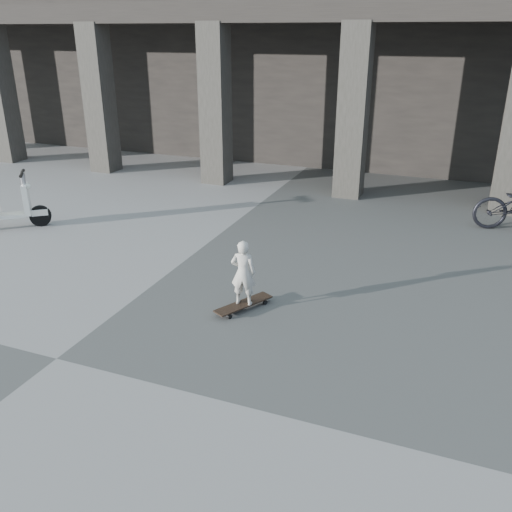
% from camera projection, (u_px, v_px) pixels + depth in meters
% --- Properties ---
extents(ground, '(90.00, 90.00, 0.00)m').
position_uv_depth(ground, '(56.00, 359.00, 6.75)').
color(ground, '#484845').
rests_on(ground, ground).
extents(colonnade, '(28.00, 8.82, 6.00)m').
position_uv_depth(colonnade, '(335.00, 56.00, 17.41)').
color(colonnade, black).
rests_on(colonnade, ground).
extents(longboard, '(0.64, 0.94, 0.10)m').
position_uv_depth(longboard, '(244.00, 304.00, 7.92)').
color(longboard, black).
rests_on(longboard, ground).
extents(child, '(0.39, 0.29, 0.98)m').
position_uv_depth(child, '(243.00, 273.00, 7.73)').
color(child, '#B8B2A6').
rests_on(child, longboard).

